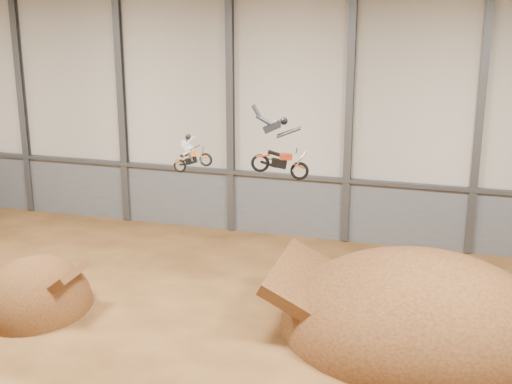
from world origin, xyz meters
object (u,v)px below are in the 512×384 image
takeoff_ramp (37,309)px  landing_ramp (417,332)px  fmx_rider_a (194,150)px  fmx_rider_b (278,143)px

takeoff_ramp → landing_ramp: 16.65m
takeoff_ramp → fmx_rider_a: (6.45, 3.18, 6.96)m
landing_ramp → fmx_rider_b: fmx_rider_b is taller
landing_ramp → fmx_rider_b: bearing=-159.4°
landing_ramp → fmx_rider_b: size_ratio=3.89×
takeoff_ramp → landing_ramp: (16.47, 2.41, 0.00)m
fmx_rider_a → fmx_rider_b: fmx_rider_b is taller
takeoff_ramp → fmx_rider_a: fmx_rider_a is taller
landing_ramp → fmx_rider_b: 10.08m
landing_ramp → fmx_rider_a: bearing=175.6°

